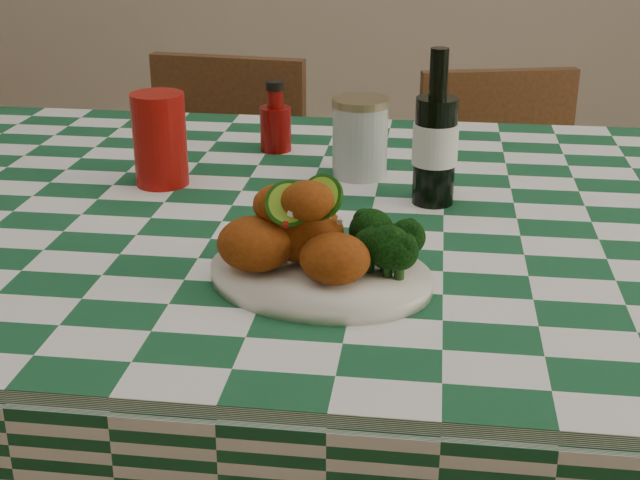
% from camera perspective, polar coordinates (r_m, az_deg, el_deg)
% --- Properties ---
extents(dining_table, '(1.66, 1.06, 0.79)m').
position_cam_1_polar(dining_table, '(1.48, -1.08, -12.41)').
color(dining_table, '#17502E').
rests_on(dining_table, ground).
extents(plate, '(0.32, 0.27, 0.02)m').
position_cam_1_polar(plate, '(1.06, 0.00, -2.31)').
color(plate, white).
rests_on(plate, dining_table).
extents(fried_chicken_pile, '(0.17, 0.12, 0.11)m').
position_cam_1_polar(fried_chicken_pile, '(1.03, -0.69, 0.92)').
color(fried_chicken_pile, '#903A0D').
rests_on(fried_chicken_pile, plate).
extents(broccoli_side, '(0.08, 0.08, 0.06)m').
position_cam_1_polar(broccoli_side, '(1.04, 4.27, -0.28)').
color(broccoli_side, black).
rests_on(broccoli_side, plate).
extents(red_tumbler, '(0.10, 0.10, 0.14)m').
position_cam_1_polar(red_tumbler, '(1.40, -10.21, 6.35)').
color(red_tumbler, '#9B0D08').
rests_on(red_tumbler, dining_table).
extents(ketchup_bottle, '(0.06, 0.06, 0.12)m').
position_cam_1_polar(ketchup_bottle, '(1.56, -2.87, 7.92)').
color(ketchup_bottle, '#6E0705').
rests_on(ketchup_bottle, dining_table).
extents(mason_jar, '(0.10, 0.10, 0.13)m').
position_cam_1_polar(mason_jar, '(1.42, 2.58, 6.56)').
color(mason_jar, '#B2BCBA').
rests_on(mason_jar, dining_table).
extents(beer_bottle, '(0.08, 0.08, 0.23)m').
position_cam_1_polar(beer_bottle, '(1.29, 7.43, 7.13)').
color(beer_bottle, black).
rests_on(beer_bottle, dining_table).
extents(wooden_chair_left, '(0.42, 0.44, 0.83)m').
position_cam_1_polar(wooden_chair_left, '(2.13, -7.08, -0.34)').
color(wooden_chair_left, '#472814').
rests_on(wooden_chair_left, ground).
extents(wooden_chair_right, '(0.45, 0.47, 0.81)m').
position_cam_1_polar(wooden_chair_right, '(2.11, 11.97, -1.20)').
color(wooden_chair_right, '#472814').
rests_on(wooden_chair_right, ground).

